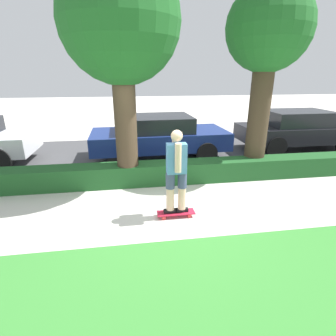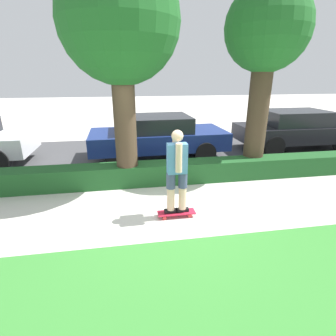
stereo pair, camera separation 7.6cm
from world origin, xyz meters
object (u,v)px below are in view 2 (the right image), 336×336
skater_person (177,171)px  parked_car_middle (157,135)px  parked_car_rear (296,129)px  tree_near (120,27)px  skateboard (176,213)px  tree_mid (266,38)px

skater_person → parked_car_middle: (0.14, 4.10, -0.24)m
parked_car_rear → skater_person: bearing=-141.7°
skater_person → parked_car_middle: size_ratio=0.36×
tree_near → parked_car_middle: 3.86m
skateboard → parked_car_rear: size_ratio=0.17×
skateboard → skater_person: (-0.00, 0.00, 0.90)m
skater_person → tree_mid: bearing=38.1°
skateboard → tree_mid: 4.77m
skateboard → tree_near: 4.07m
tree_mid → parked_car_rear: tree_mid is taller
skater_person → parked_car_rear: bearing=38.3°
skater_person → tree_near: (-0.92, 1.76, 2.65)m
skateboard → skater_person: skater_person is taller
tree_mid → parked_car_middle: (-2.45, 2.07, -2.79)m
tree_mid → skater_person: bearing=-141.9°
tree_mid → tree_near: bearing=-175.5°
tree_near → parked_car_middle: tree_near is taller
skater_person → tree_mid: tree_mid is taller
parked_car_middle → parked_car_rear: 5.22m
tree_near → parked_car_middle: bearing=65.8°
skateboard → tree_mid: size_ratio=0.16×
tree_mid → parked_car_rear: bearing=38.4°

